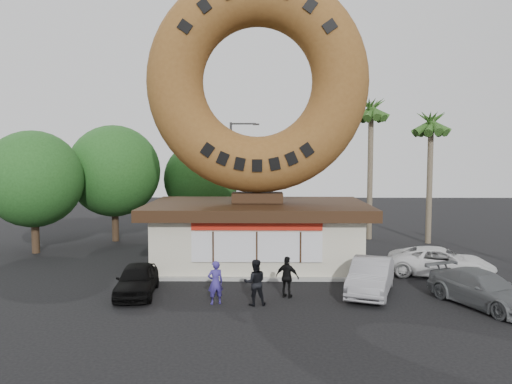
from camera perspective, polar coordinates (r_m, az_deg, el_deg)
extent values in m
plane|color=black|center=(20.48, -0.01, -12.12)|extent=(90.00, 90.00, 0.00)
cube|color=beige|center=(25.98, 0.17, -5.13)|extent=(10.00, 6.00, 3.00)
cube|color=#999993|center=(26.26, 0.17, -8.20)|extent=(10.60, 6.60, 0.15)
cube|color=#3F3F3F|center=(25.77, 0.17, -1.74)|extent=(10.00, 6.00, 0.10)
cube|color=black|center=(25.77, 0.17, -1.85)|extent=(11.20, 7.20, 0.55)
cube|color=silver|center=(22.97, 0.09, -6.29)|extent=(6.00, 0.12, 1.40)
cube|color=red|center=(22.79, 0.09, -3.83)|extent=(6.00, 0.10, 0.45)
cube|color=black|center=(25.72, 0.17, -0.63)|extent=(2.60, 1.40, 0.50)
torus|color=brown|center=(25.86, 0.17, 12.46)|extent=(11.26, 2.87, 11.26)
cylinder|color=#473321|center=(34.30, -15.80, -2.69)|extent=(0.44, 0.44, 3.30)
sphere|color=#1F4A1A|center=(34.06, -15.91, 2.33)|extent=(6.00, 6.00, 6.00)
cylinder|color=#473321|center=(35.16, -6.22, -2.73)|extent=(0.44, 0.44, 2.86)
sphere|color=#1F4A1A|center=(34.92, -6.25, 1.51)|extent=(5.20, 5.20, 5.20)
cylinder|color=#473321|center=(31.83, -23.92, -3.66)|extent=(0.44, 0.44, 3.08)
sphere|color=#1F4A1A|center=(31.58, -24.09, 1.38)|extent=(5.60, 5.60, 5.60)
cylinder|color=#726651|center=(34.41, 12.91, 2.16)|extent=(0.36, 0.36, 9.00)
cylinder|color=#726651|center=(33.91, 19.22, 1.14)|extent=(0.36, 0.36, 8.00)
cylinder|color=#59595E|center=(35.73, -2.87, 1.55)|extent=(0.18, 0.18, 8.00)
cylinder|color=#59595E|center=(35.69, -1.44, 7.81)|extent=(1.80, 0.12, 0.12)
cube|color=#59595E|center=(35.67, 0.02, 7.74)|extent=(0.45, 0.20, 0.12)
imported|color=navy|center=(19.67, -4.66, -10.27)|extent=(0.72, 0.60, 1.70)
imported|color=black|center=(19.47, -0.11, -10.28)|extent=(0.94, 0.77, 1.78)
imported|color=black|center=(20.47, 3.60, -9.69)|extent=(1.07, 0.77, 1.68)
imported|color=black|center=(21.41, -13.46, -9.72)|extent=(1.85, 3.89, 1.28)
imported|color=gray|center=(21.58, 12.99, -9.37)|extent=(2.90, 4.67, 1.45)
imported|color=slate|center=(21.24, 24.46, -10.07)|extent=(3.61, 4.91, 1.32)
imported|color=silver|center=(25.49, 20.37, -7.50)|extent=(5.31, 3.56, 1.35)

